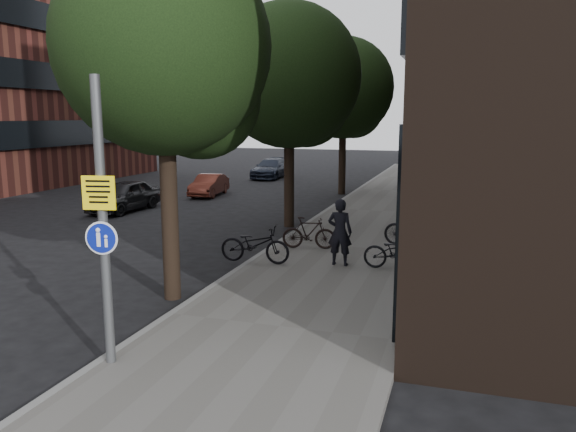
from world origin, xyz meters
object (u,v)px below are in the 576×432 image
at_px(parked_bike_facade_near, 398,252).
at_px(parked_car_near, 124,196).
at_px(pedestrian, 340,232).
at_px(signpost, 103,223).

bearing_deg(parked_bike_facade_near, parked_car_near, 63.77).
distance_m(pedestrian, parked_car_near, 12.28).
height_order(signpost, parked_car_near, signpost).
bearing_deg(parked_bike_facade_near, pedestrian, 90.75).
height_order(signpost, pedestrian, signpost).
bearing_deg(signpost, pedestrian, 61.56).
xyz_separation_m(signpost, parked_bike_facade_near, (3.66, 6.79, -1.77)).
bearing_deg(signpost, parked_car_near, 112.06).
relative_size(signpost, pedestrian, 2.53).
bearing_deg(pedestrian, parked_bike_facade_near, 179.82).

